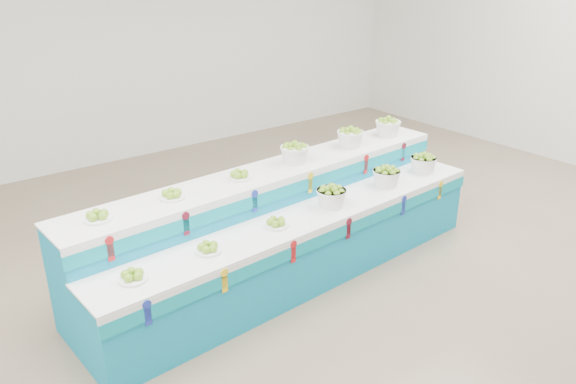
# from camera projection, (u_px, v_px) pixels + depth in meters

# --- Properties ---
(ground) EXTENTS (10.00, 10.00, 0.00)m
(ground) POSITION_uv_depth(u_px,v_px,m) (365.00, 289.00, 5.42)
(ground) COLOR #6F5C4B
(ground) RESTS_ON ground
(back_wall) EXTENTS (10.00, 0.00, 10.00)m
(back_wall) POSITION_uv_depth(u_px,v_px,m) (133.00, 26.00, 8.30)
(back_wall) COLOR silver
(back_wall) RESTS_ON ground
(display_stand) EXTENTS (4.40, 1.36, 1.02)m
(display_stand) POSITION_uv_depth(u_px,v_px,m) (288.00, 226.00, 5.53)
(display_stand) COLOR #0D88B6
(display_stand) RESTS_ON ground
(plate_lower_left) EXTENTS (0.24, 0.24, 0.09)m
(plate_lower_left) POSITION_uv_depth(u_px,v_px,m) (132.00, 275.00, 4.19)
(plate_lower_left) COLOR white
(plate_lower_left) RESTS_ON display_stand
(plate_lower_mid) EXTENTS (0.24, 0.24, 0.09)m
(plate_lower_mid) POSITION_uv_depth(u_px,v_px,m) (208.00, 247.00, 4.59)
(plate_lower_mid) COLOR white
(plate_lower_mid) RESTS_ON display_stand
(plate_lower_right) EXTENTS (0.24, 0.24, 0.09)m
(plate_lower_right) POSITION_uv_depth(u_px,v_px,m) (276.00, 222.00, 5.02)
(plate_lower_right) COLOR white
(plate_lower_right) RESTS_ON display_stand
(basket_lower_left) EXTENTS (0.31, 0.31, 0.21)m
(basket_lower_left) POSITION_uv_depth(u_px,v_px,m) (331.00, 196.00, 5.41)
(basket_lower_left) COLOR silver
(basket_lower_left) RESTS_ON display_stand
(basket_lower_mid) EXTENTS (0.31, 0.31, 0.21)m
(basket_lower_mid) POSITION_uv_depth(u_px,v_px,m) (386.00, 176.00, 5.90)
(basket_lower_mid) COLOR silver
(basket_lower_mid) RESTS_ON display_stand
(basket_lower_right) EXTENTS (0.31, 0.31, 0.21)m
(basket_lower_right) POSITION_uv_depth(u_px,v_px,m) (423.00, 163.00, 6.27)
(basket_lower_right) COLOR silver
(basket_lower_right) RESTS_ON display_stand
(plate_upper_left) EXTENTS (0.24, 0.24, 0.09)m
(plate_upper_left) POSITION_uv_depth(u_px,v_px,m) (97.00, 215.00, 4.45)
(plate_upper_left) COLOR white
(plate_upper_left) RESTS_ON display_stand
(plate_upper_mid) EXTENTS (0.24, 0.24, 0.09)m
(plate_upper_mid) POSITION_uv_depth(u_px,v_px,m) (172.00, 194.00, 4.85)
(plate_upper_mid) COLOR white
(plate_upper_mid) RESTS_ON display_stand
(plate_upper_right) EXTENTS (0.24, 0.24, 0.09)m
(plate_upper_right) POSITION_uv_depth(u_px,v_px,m) (240.00, 174.00, 5.28)
(plate_upper_right) COLOR white
(plate_upper_right) RESTS_ON display_stand
(basket_upper_left) EXTENTS (0.31, 0.31, 0.21)m
(basket_upper_left) POSITION_uv_depth(u_px,v_px,m) (295.00, 153.00, 5.67)
(basket_upper_left) COLOR silver
(basket_upper_left) RESTS_ON display_stand
(basket_upper_mid) EXTENTS (0.31, 0.31, 0.21)m
(basket_upper_mid) POSITION_uv_depth(u_px,v_px,m) (350.00, 137.00, 6.16)
(basket_upper_mid) COLOR silver
(basket_upper_mid) RESTS_ON display_stand
(basket_upper_right) EXTENTS (0.31, 0.31, 0.21)m
(basket_upper_right) POSITION_uv_depth(u_px,v_px,m) (388.00, 127.00, 6.53)
(basket_upper_right) COLOR silver
(basket_upper_right) RESTS_ON display_stand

